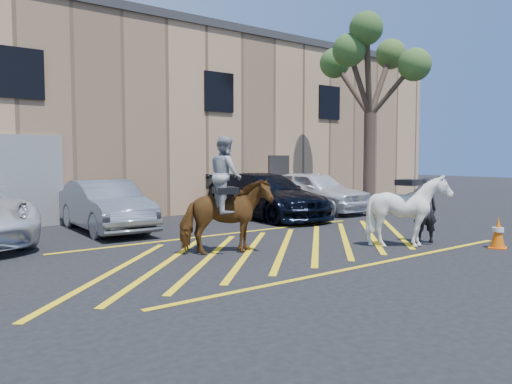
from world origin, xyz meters
TOP-DOWN VIEW (x-y plane):
  - ground at (0.00, 0.00)m, footprint 90.00×90.00m
  - car_silver_sedan at (-2.36, 4.76)m, footprint 1.75×4.51m
  - car_blue_suv at (3.24, 4.42)m, footprint 2.33×5.44m
  - car_white_suv at (5.90, 4.77)m, footprint 2.19×4.83m
  - handler at (3.20, -1.94)m, footprint 0.71×0.67m
  - warehouse at (-0.01, 11.99)m, footprint 32.42×10.20m
  - hatching_zone at (-0.00, -0.30)m, footprint 12.60×5.12m
  - mounted_bay at (-1.53, -0.11)m, footprint 2.13×1.44m
  - saddled_white at (2.38, -2.05)m, footprint 1.51×1.67m
  - traffic_cone at (3.86, -3.45)m, footprint 0.49×0.49m
  - tree at (7.48, 3.38)m, footprint 3.99×4.37m

SIDE VIEW (x-z plane):
  - ground at x=0.00m, z-range 0.00..0.00m
  - hatching_zone at x=0.00m, z-range 0.00..0.01m
  - traffic_cone at x=3.86m, z-range 0.00..0.73m
  - car_silver_sedan at x=-2.36m, z-range 0.00..1.46m
  - car_blue_suv at x=3.24m, z-range 0.00..1.56m
  - car_white_suv at x=5.90m, z-range 0.00..1.61m
  - handler at x=3.20m, z-range 0.00..1.63m
  - saddled_white at x=2.38m, z-range 0.01..1.72m
  - mounted_bay at x=-1.53m, z-range -0.25..2.33m
  - warehouse at x=-0.01m, z-range 0.00..7.30m
  - tree at x=7.48m, z-range 2.04..9.35m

